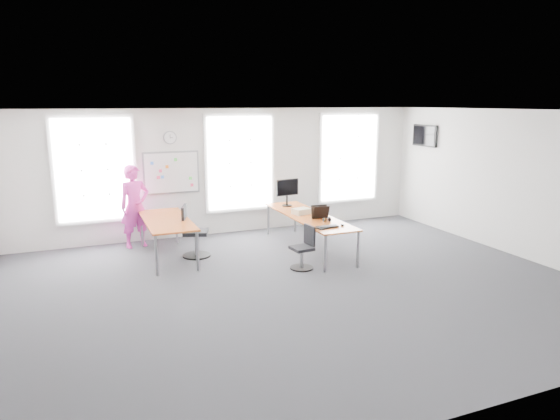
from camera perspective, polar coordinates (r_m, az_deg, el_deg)
name	(u,v)px	position (r m, az deg, el deg)	size (l,w,h in m)	color
floor	(295,286)	(8.79, 1.68, -8.69)	(10.00, 10.00, 0.00)	#29292E
ceiling	(296,111)	(8.21, 1.81, 11.27)	(10.00, 10.00, 0.00)	white
wall_back	(228,172)	(12.08, -5.98, 4.38)	(10.00, 10.00, 0.00)	silver
wall_front	(465,278)	(5.10, 20.40, -7.28)	(10.00, 10.00, 0.00)	silver
wall_right	(518,184)	(11.33, 25.57, 2.72)	(10.00, 10.00, 0.00)	silver
window_left	(95,170)	(11.56, -20.42, 4.33)	(1.60, 0.06, 2.20)	silver
window_mid	(240,163)	(12.12, -4.60, 5.38)	(1.60, 0.06, 2.20)	silver
window_right	(349,158)	(13.33, 7.85, 5.93)	(1.60, 0.06, 2.20)	silver
desk_right	(308,217)	(10.75, 3.25, -0.86)	(0.83, 3.10, 0.76)	orange
desk_left	(167,223)	(10.40, -12.82, -1.41)	(0.88, 2.21, 0.81)	orange
chair_right	(304,250)	(9.59, 2.75, -4.56)	(0.45, 0.45, 0.84)	black
chair_left	(193,234)	(10.43, -9.94, -2.75)	(0.62, 0.62, 1.08)	black
person	(135,206)	(11.33, -16.26, 0.41)	(0.66, 0.44, 1.82)	#EA39B1
whiteboard	(172,173)	(11.75, -12.30, 4.19)	(1.20, 0.03, 0.90)	white
wall_clock	(170,138)	(11.67, -12.47, 8.08)	(0.30, 0.30, 0.04)	gray
tv	(425,136)	(13.40, 16.22, 8.17)	(0.06, 0.90, 0.55)	black
keyboard	(327,227)	(9.71, 5.44, -1.96)	(0.47, 0.17, 0.02)	black
mouse	(342,225)	(9.87, 7.14, -1.71)	(0.07, 0.11, 0.04)	black
lens_cap	(332,225)	(9.94, 5.93, -1.68)	(0.06, 0.06, 0.01)	black
headphones	(327,220)	(10.17, 5.34, -1.11)	(0.16, 0.09, 0.10)	black
laptop_sleeve	(320,212)	(10.41, 4.60, -0.25)	(0.35, 0.23, 0.28)	black
paper_stack	(301,211)	(10.84, 2.47, -0.14)	(0.36, 0.27, 0.12)	beige
monitor	(287,190)	(11.59, 0.83, 2.30)	(0.57, 0.23, 0.64)	black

